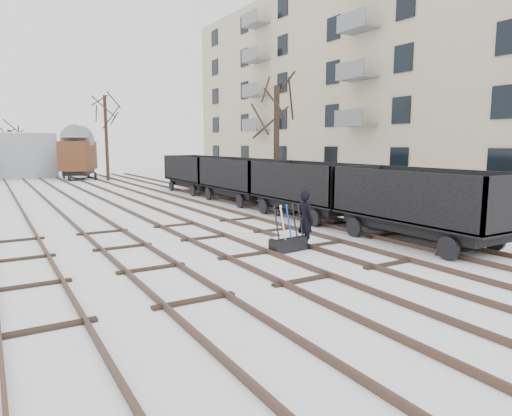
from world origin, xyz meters
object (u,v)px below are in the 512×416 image
Objects in this scene: ground_frame at (288,243)px; worker at (306,219)px; freight_wagon_a at (420,216)px; box_van_wagon at (78,155)px.

worker reaches higher than ground_frame.
box_van_wagon is (-5.00, 36.03, 1.37)m from freight_wagon_a.
freight_wagon_a is at bearing -108.22° from worker.
freight_wagon_a reaches higher than worker.
ground_frame is at bearing -67.70° from box_van_wagon.
worker is at bearing 159.34° from freight_wagon_a.
worker is at bearing 0.69° from ground_frame.
freight_wagon_a is at bearing -23.24° from ground_frame.
box_van_wagon is at bearing 4.41° from worker.
box_van_wagon is (-1.19, 34.60, 1.38)m from worker.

